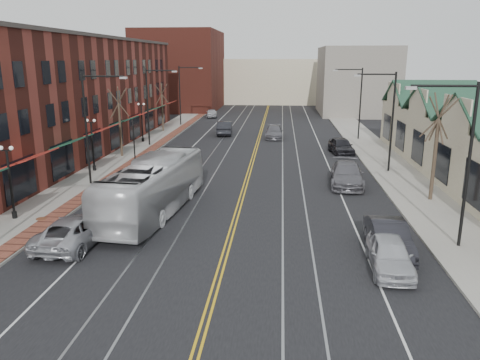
% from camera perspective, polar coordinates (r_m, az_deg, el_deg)
% --- Properties ---
extents(ground, '(160.00, 160.00, 0.00)m').
position_cam_1_polar(ground, '(19.11, -3.38, -14.11)').
color(ground, black).
rests_on(ground, ground).
extents(sidewalk_left, '(4.00, 120.00, 0.15)m').
position_cam_1_polar(sidewalk_left, '(40.39, -16.24, 1.01)').
color(sidewalk_left, gray).
rests_on(sidewalk_left, ground).
extents(sidewalk_right, '(4.00, 120.00, 0.15)m').
position_cam_1_polar(sidewalk_right, '(38.85, 18.95, 0.27)').
color(sidewalk_right, gray).
rests_on(sidewalk_right, ground).
extents(building_left, '(10.00, 50.00, 11.00)m').
position_cam_1_polar(building_left, '(48.74, -21.53, 9.30)').
color(building_left, maroon).
rests_on(building_left, ground).
extents(backdrop_left, '(14.00, 18.00, 14.00)m').
position_cam_1_polar(backdrop_left, '(88.56, -7.26, 13.11)').
color(backdrop_left, maroon).
rests_on(backdrop_left, ground).
extents(backdrop_mid, '(22.00, 14.00, 9.00)m').
position_cam_1_polar(backdrop_mid, '(101.70, 3.66, 11.97)').
color(backdrop_mid, '#BEB092').
rests_on(backdrop_mid, ground).
extents(backdrop_right, '(12.00, 16.00, 11.00)m').
position_cam_1_polar(backdrop_right, '(82.59, 13.98, 11.66)').
color(backdrop_right, slate).
rests_on(backdrop_right, ground).
extents(streetlight_l_1, '(3.33, 0.25, 8.00)m').
position_cam_1_polar(streetlight_l_1, '(35.53, -17.66, 7.24)').
color(streetlight_l_1, black).
rests_on(streetlight_l_1, sidewalk_left).
extents(streetlight_l_2, '(3.33, 0.25, 8.00)m').
position_cam_1_polar(streetlight_l_2, '(50.60, -10.74, 9.67)').
color(streetlight_l_2, black).
rests_on(streetlight_l_2, sidewalk_left).
extents(streetlight_l_3, '(3.33, 0.25, 8.00)m').
position_cam_1_polar(streetlight_l_3, '(66.11, -6.98, 10.93)').
color(streetlight_l_3, black).
rests_on(streetlight_l_3, sidewalk_left).
extents(streetlight_r_0, '(3.33, 0.25, 8.00)m').
position_cam_1_polar(streetlight_r_0, '(24.46, 25.30, 3.44)').
color(streetlight_r_0, black).
rests_on(streetlight_r_0, sidewalk_right).
extents(streetlight_r_1, '(3.33, 0.25, 8.00)m').
position_cam_1_polar(streetlight_r_1, '(39.71, 17.52, 7.96)').
color(streetlight_r_1, black).
rests_on(streetlight_r_1, sidewalk_right).
extents(streetlight_r_2, '(3.33, 0.25, 8.00)m').
position_cam_1_polar(streetlight_r_2, '(55.38, 14.05, 9.90)').
color(streetlight_r_2, black).
rests_on(streetlight_r_2, sidewalk_right).
extents(lamppost_l_1, '(0.84, 0.28, 4.27)m').
position_cam_1_polar(lamppost_l_1, '(29.80, -26.17, -0.44)').
color(lamppost_l_1, black).
rests_on(lamppost_l_1, sidewalk_left).
extents(lamppost_l_2, '(0.84, 0.28, 4.27)m').
position_cam_1_polar(lamppost_l_2, '(40.27, -17.52, 3.97)').
color(lamppost_l_2, black).
rests_on(lamppost_l_2, sidewalk_left).
extents(lamppost_l_3, '(0.84, 0.28, 4.27)m').
position_cam_1_polar(lamppost_l_3, '(53.30, -11.85, 6.80)').
color(lamppost_l_3, black).
rests_on(lamppost_l_3, sidewalk_left).
extents(tree_left_near, '(1.78, 1.37, 6.48)m').
position_cam_1_polar(tree_left_near, '(45.50, -14.45, 7.02)').
color(tree_left_near, '#382B21').
rests_on(tree_left_near, sidewalk_left).
extents(tree_left_far, '(1.66, 1.28, 6.02)m').
position_cam_1_polar(tree_left_far, '(60.75, -9.46, 8.86)').
color(tree_left_far, '#382B21').
rests_on(tree_left_far, sidewalk_left).
extents(tree_right_mid, '(1.90, 1.46, 6.93)m').
position_cam_1_polar(tree_right_mid, '(32.60, 22.77, 3.90)').
color(tree_right_mid, '#382B21').
rests_on(tree_right_mid, sidewalk_right).
extents(manhole_far, '(0.60, 0.60, 0.02)m').
position_cam_1_polar(manhole_far, '(29.56, -23.07, -4.35)').
color(manhole_far, '#592D19').
rests_on(manhole_far, sidewalk_left).
extents(traffic_signal, '(0.18, 0.15, 3.80)m').
position_cam_1_polar(traffic_signal, '(43.19, -12.83, 5.17)').
color(traffic_signal, black).
rests_on(traffic_signal, sidewalk_left).
extents(transit_bus, '(4.04, 12.18, 3.33)m').
position_cam_1_polar(transit_bus, '(28.62, -10.46, -0.84)').
color(transit_bus, silver).
rests_on(transit_bus, ground).
extents(parked_suv, '(2.76, 5.55, 1.51)m').
position_cam_1_polar(parked_suv, '(25.15, -19.48, -5.82)').
color(parked_suv, '#AEAEB5').
rests_on(parked_suv, ground).
extents(parked_car_a, '(1.95, 4.45, 1.49)m').
position_cam_1_polar(parked_car_a, '(22.04, 17.79, -8.62)').
color(parked_car_a, silver).
rests_on(parked_car_a, ground).
extents(parked_car_b, '(1.70, 4.78, 1.57)m').
position_cam_1_polar(parked_car_b, '(23.87, 17.64, -6.69)').
color(parked_car_b, black).
rests_on(parked_car_b, ground).
extents(parked_car_c, '(2.81, 5.93, 1.67)m').
position_cam_1_polar(parked_car_c, '(35.54, 12.88, 0.68)').
color(parked_car_c, slate).
rests_on(parked_car_c, ground).
extents(parked_car_d, '(2.46, 4.98, 1.63)m').
position_cam_1_polar(parked_car_d, '(47.10, 12.24, 4.07)').
color(parked_car_d, black).
rests_on(parked_car_d, ground).
extents(distant_car_left, '(2.13, 5.13, 1.65)m').
position_cam_1_polar(distant_car_left, '(58.14, -1.89, 6.37)').
color(distant_car_left, black).
rests_on(distant_car_left, ground).
extents(distant_car_right, '(2.07, 4.99, 1.44)m').
position_cam_1_polar(distant_car_right, '(55.65, 4.17, 5.85)').
color(distant_car_right, slate).
rests_on(distant_car_right, ground).
extents(distant_car_far, '(2.24, 4.36, 1.42)m').
position_cam_1_polar(distant_car_far, '(75.48, -3.46, 8.17)').
color(distant_car_far, '#A7A8AE').
rests_on(distant_car_far, ground).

